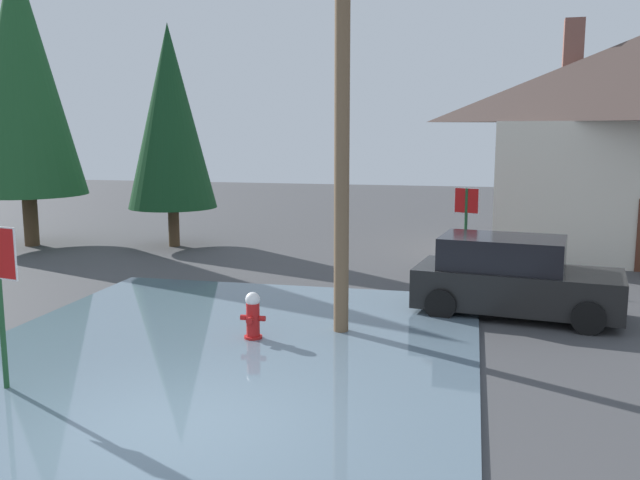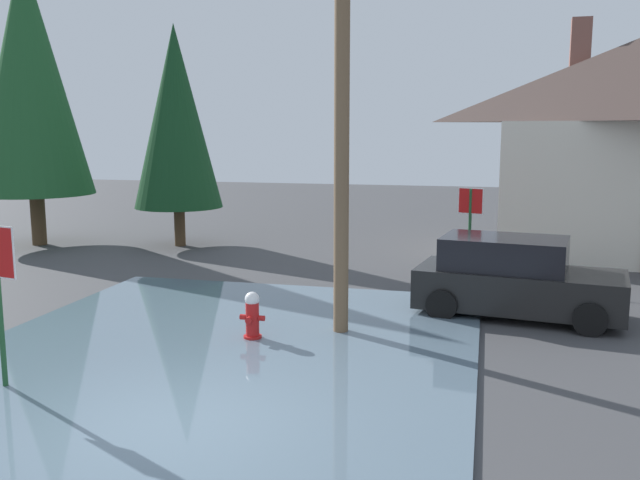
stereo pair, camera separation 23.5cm
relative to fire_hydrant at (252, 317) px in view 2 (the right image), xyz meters
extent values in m
cube|color=#424244|center=(0.22, -3.86, -0.51)|extent=(80.00, 80.00, 0.10)
cube|color=slate|center=(-0.33, -1.05, -0.42)|extent=(8.78, 10.74, 0.07)
cylinder|color=#1E4C28|center=(-2.81, -3.13, 0.78)|extent=(0.08, 0.08, 2.47)
cylinder|color=red|center=(0.00, 0.00, -0.40)|extent=(0.33, 0.33, 0.11)
cylinder|color=red|center=(0.00, 0.00, -0.04)|extent=(0.25, 0.25, 0.61)
sphere|color=white|center=(0.00, 0.00, 0.34)|extent=(0.27, 0.27, 0.27)
cylinder|color=red|center=(-0.18, 0.00, -0.01)|extent=(0.11, 0.10, 0.10)
cylinder|color=red|center=(0.18, 0.00, -0.01)|extent=(0.11, 0.10, 0.10)
cylinder|color=red|center=(0.00, -0.17, -0.01)|extent=(0.12, 0.11, 0.12)
cylinder|color=brown|center=(1.48, 0.81, 4.46)|extent=(0.28, 0.28, 9.84)
cylinder|color=#1E4C28|center=(3.69, 6.72, 0.71)|extent=(0.08, 0.08, 2.33)
cube|color=white|center=(3.69, 6.72, 1.55)|extent=(0.64, 0.25, 0.68)
cube|color=red|center=(3.69, 6.72, 1.55)|extent=(0.61, 0.25, 0.64)
cube|color=brown|center=(6.76, 11.84, 5.61)|extent=(0.63, 0.63, 2.39)
cube|color=black|center=(4.82, 2.95, 0.12)|extent=(4.37, 2.43, 0.81)
cube|color=black|center=(4.49, 3.00, 0.86)|extent=(2.70, 1.97, 0.66)
cylinder|color=black|center=(6.35, 3.64, -0.14)|extent=(0.67, 0.31, 0.64)
cylinder|color=black|center=(6.07, 1.84, -0.14)|extent=(0.67, 0.31, 0.64)
cylinder|color=black|center=(3.56, 4.07, -0.14)|extent=(0.67, 0.31, 0.64)
cylinder|color=black|center=(3.29, 2.26, -0.14)|extent=(0.67, 0.31, 0.64)
cylinder|color=#4C3823|center=(-5.83, 9.39, 0.19)|extent=(0.36, 0.36, 1.30)
cone|color=#143D1E|center=(-5.83, 9.39, 3.80)|extent=(2.89, 2.89, 5.92)
cylinder|color=#4C3823|center=(-10.54, 8.46, 0.40)|extent=(0.48, 0.48, 1.72)
cone|color=#1E5128|center=(-10.54, 8.46, 5.17)|extent=(3.81, 3.81, 7.81)
camera|label=1|loc=(3.85, -11.58, 3.40)|focal=38.54mm
camera|label=2|loc=(4.08, -11.52, 3.40)|focal=38.54mm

